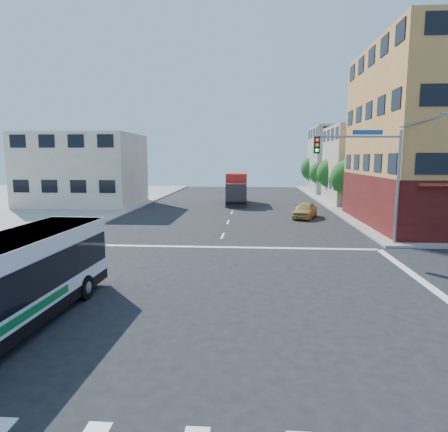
{
  "coord_description": "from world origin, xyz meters",
  "views": [
    {
      "loc": [
        2.04,
        -14.01,
        5.36
      ],
      "look_at": [
        0.64,
        5.42,
        2.51
      ],
      "focal_mm": 32.0,
      "sensor_mm": 36.0,
      "label": 1
    }
  ],
  "objects": [
    {
      "name": "ground",
      "position": [
        0.0,
        0.0,
        0.0
      ],
      "size": [
        120.0,
        120.0,
        0.0
      ],
      "primitive_type": "plane",
      "color": "black",
      "rests_on": "ground"
    },
    {
      "name": "building_east_near",
      "position": [
        16.98,
        33.98,
        4.51
      ],
      "size": [
        12.06,
        10.06,
        9.0
      ],
      "color": "tan",
      "rests_on": "ground"
    },
    {
      "name": "building_east_far",
      "position": [
        16.98,
        47.98,
        5.01
      ],
      "size": [
        12.06,
        10.06,
        10.0
      ],
      "color": "#9C9C97",
      "rests_on": "ground"
    },
    {
      "name": "building_west",
      "position": [
        -17.02,
        29.98,
        4.01
      ],
      "size": [
        12.06,
        10.06,
        8.0
      ],
      "color": "beige",
      "rests_on": "ground"
    },
    {
      "name": "signal_mast_ne",
      "position": [
        9.08,
        10.62,
        4.98
      ],
      "size": [
        7.91,
        1.13,
        8.07
      ],
      "color": "gray",
      "rests_on": "ground"
    },
    {
      "name": "street_tree_a",
      "position": [
        11.9,
        27.92,
        3.59
      ],
      "size": [
        3.6,
        3.6,
        5.53
      ],
      "color": "#392315",
      "rests_on": "ground"
    },
    {
      "name": "street_tree_b",
      "position": [
        11.9,
        35.92,
        3.75
      ],
      "size": [
        3.8,
        3.8,
        5.79
      ],
      "color": "#392315",
      "rests_on": "ground"
    },
    {
      "name": "street_tree_c",
      "position": [
        11.9,
        43.92,
        3.46
      ],
      "size": [
        3.4,
        3.4,
        5.29
      ],
      "color": "#392315",
      "rests_on": "ground"
    },
    {
      "name": "street_tree_d",
      "position": [
        11.9,
        51.92,
        3.88
      ],
      "size": [
        4.0,
        4.0,
        6.03
      ],
      "color": "#392315",
      "rests_on": "ground"
    },
    {
      "name": "box_truck",
      "position": [
        0.14,
        32.39,
        1.72
      ],
      "size": [
        2.59,
        7.97,
        3.56
      ],
      "rotation": [
        0.0,
        0.0,
        0.03
      ],
      "color": "#27262B",
      "rests_on": "ground"
    },
    {
      "name": "parked_car",
      "position": [
        6.74,
        21.8,
        0.71
      ],
      "size": [
        2.94,
        4.49,
        1.42
      ],
      "primitive_type": "imported",
      "rotation": [
        0.0,
        0.0,
        -0.33
      ],
      "color": "tan",
      "rests_on": "ground"
    }
  ]
}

